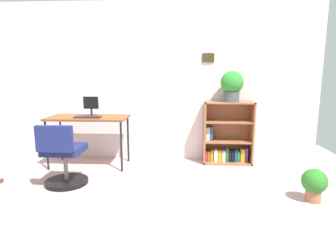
{
  "coord_description": "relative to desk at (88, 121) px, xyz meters",
  "views": [
    {
      "loc": [
        0.55,
        -2.37,
        1.37
      ],
      "look_at": [
        0.33,
        1.34,
        0.67
      ],
      "focal_mm": 30.56,
      "sensor_mm": 36.0,
      "label": 1
    }
  ],
  "objects": [
    {
      "name": "desk",
      "position": [
        0.0,
        0.0,
        0.0
      ],
      "size": [
        1.14,
        0.56,
        0.74
      ],
      "color": "brown",
      "rests_on": "ground_plane"
    },
    {
      "name": "ground_plane",
      "position": [
        0.86,
        -1.66,
        -0.68
      ],
      "size": [
        6.24,
        6.24,
        0.0
      ],
      "primitive_type": "plane",
      "color": "#B59395"
    },
    {
      "name": "potted_plant_floor",
      "position": [
        2.8,
        -1.06,
        -0.47
      ],
      "size": [
        0.26,
        0.26,
        0.36
      ],
      "color": "#9E6642",
      "rests_on": "ground_plane"
    },
    {
      "name": "office_chair",
      "position": [
        -0.06,
        -0.79,
        -0.34
      ],
      "size": [
        0.52,
        0.55,
        0.79
      ],
      "color": "black",
      "rests_on": "ground_plane"
    },
    {
      "name": "keyboard",
      "position": [
        0.03,
        -0.1,
        0.07
      ],
      "size": [
        0.37,
        0.13,
        0.02
      ],
      "primitive_type": "cube",
      "color": "#2E1D23",
      "rests_on": "desk"
    },
    {
      "name": "potted_plant_on_shelf",
      "position": [
        2.09,
        0.24,
        0.51
      ],
      "size": [
        0.33,
        0.33,
        0.45
      ],
      "color": "#474C51",
      "rests_on": "bookshelf_low"
    },
    {
      "name": "bookshelf_low",
      "position": [
        2.05,
        0.29,
        -0.27
      ],
      "size": [
        0.74,
        0.3,
        0.94
      ],
      "color": "#9C5E3C",
      "rests_on": "ground_plane"
    },
    {
      "name": "monitor",
      "position": [
        0.04,
        0.06,
        0.19
      ],
      "size": [
        0.22,
        0.18,
        0.29
      ],
      "color": "#262628",
      "rests_on": "desk"
    },
    {
      "name": "wall_back",
      "position": [
        0.86,
        0.49,
        0.54
      ],
      "size": [
        5.2,
        0.12,
        2.43
      ],
      "color": "silver",
      "rests_on": "ground_plane"
    }
  ]
}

